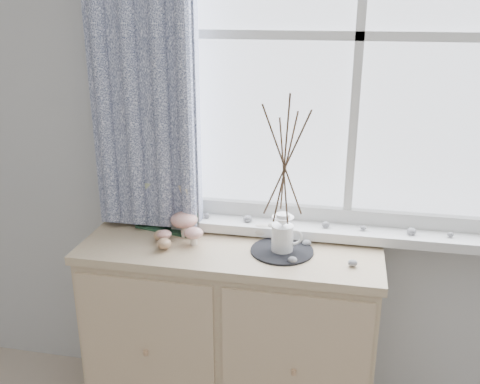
{
  "coord_description": "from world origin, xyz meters",
  "views": [
    {
      "loc": [
        0.27,
        -0.13,
        1.78
      ],
      "look_at": [
        -0.1,
        1.7,
        1.1
      ],
      "focal_mm": 40.0,
      "sensor_mm": 36.0,
      "label": 1
    }
  ],
  "objects": [
    {
      "name": "sideboard",
      "position": [
        -0.15,
        1.75,
        0.43
      ],
      "size": [
        1.2,
        0.45,
        0.85
      ],
      "color": "tan",
      "rests_on": "ground"
    },
    {
      "name": "botanical_book",
      "position": [
        -0.44,
        1.83,
        0.96
      ],
      "size": [
        0.34,
        0.2,
        0.23
      ],
      "primitive_type": null,
      "rotation": [
        0.0,
        0.0,
        -0.22
      ],
      "color": "#1F402B",
      "rests_on": "sideboard"
    },
    {
      "name": "toadstool_cluster",
      "position": [
        -0.35,
        1.78,
        0.91
      ],
      "size": [
        0.19,
        0.17,
        0.11
      ],
      "color": "silver",
      "rests_on": "sideboard"
    },
    {
      "name": "wooden_eggs",
      "position": [
        -0.42,
        1.7,
        0.88
      ],
      "size": [
        0.1,
        0.11,
        0.07
      ],
      "color": "tan",
      "rests_on": "sideboard"
    },
    {
      "name": "songbird_figurine",
      "position": [
        -0.04,
        1.86,
        0.88
      ],
      "size": [
        0.13,
        0.07,
        0.06
      ],
      "primitive_type": null,
      "rotation": [
        0.0,
        0.0,
        0.11
      ],
      "color": "silver",
      "rests_on": "sideboard"
    },
    {
      "name": "crocheted_doily",
      "position": [
        0.06,
        1.74,
        0.85
      ],
      "size": [
        0.25,
        0.25,
        0.01
      ],
      "primitive_type": "cylinder",
      "color": "black",
      "rests_on": "sideboard"
    },
    {
      "name": "twig_pitcher",
      "position": [
        0.06,
        1.74,
        1.22
      ],
      "size": [
        0.29,
        0.29,
        0.64
      ],
      "rotation": [
        0.0,
        0.0,
        0.33
      ],
      "color": "white",
      "rests_on": "crocheted_doily"
    },
    {
      "name": "sideboard_pebbles",
      "position": [
        0.15,
        1.75,
        0.86
      ],
      "size": [
        0.34,
        0.23,
        0.02
      ],
      "color": "gray",
      "rests_on": "sideboard"
    }
  ]
}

